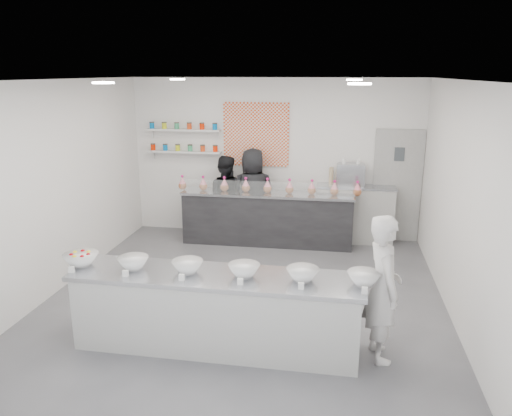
{
  "coord_description": "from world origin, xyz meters",
  "views": [
    {
      "loc": [
        1.24,
        -6.35,
        3.1
      ],
      "look_at": [
        0.09,
        0.4,
        1.22
      ],
      "focal_mm": 35.0,
      "sensor_mm": 36.0,
      "label": 1
    }
  ],
  "objects_px": {
    "prep_counter": "(216,311)",
    "espresso_machine": "(350,175)",
    "espresso_ledge": "(354,214)",
    "staff_left": "(225,197)",
    "back_bar": "(267,218)",
    "staff_right": "(253,194)",
    "woman_prep": "(383,288)"
  },
  "relations": [
    {
      "from": "prep_counter",
      "to": "espresso_machine",
      "type": "xyz_separation_m",
      "value": [
        1.52,
        4.09,
        0.81
      ]
    },
    {
      "from": "espresso_ledge",
      "to": "espresso_machine",
      "type": "height_order",
      "value": "espresso_machine"
    },
    {
      "from": "staff_left",
      "to": "back_bar",
      "type": "bearing_deg",
      "value": 166.14
    },
    {
      "from": "back_bar",
      "to": "espresso_machine",
      "type": "bearing_deg",
      "value": 14.67
    },
    {
      "from": "prep_counter",
      "to": "espresso_machine",
      "type": "bearing_deg",
      "value": 69.84
    },
    {
      "from": "espresso_machine",
      "to": "staff_right",
      "type": "height_order",
      "value": "staff_right"
    },
    {
      "from": "prep_counter",
      "to": "woman_prep",
      "type": "height_order",
      "value": "woman_prep"
    },
    {
      "from": "woman_prep",
      "to": "staff_left",
      "type": "relative_size",
      "value": 1.04
    },
    {
      "from": "prep_counter",
      "to": "back_bar",
      "type": "height_order",
      "value": "back_bar"
    },
    {
      "from": "back_bar",
      "to": "woman_prep",
      "type": "xyz_separation_m",
      "value": [
        1.8,
        -3.58,
        0.34
      ]
    },
    {
      "from": "prep_counter",
      "to": "staff_left",
      "type": "bearing_deg",
      "value": 101.9
    },
    {
      "from": "espresso_ledge",
      "to": "woman_prep",
      "type": "xyz_separation_m",
      "value": [
        0.21,
        -3.98,
        0.29
      ]
    },
    {
      "from": "espresso_ledge",
      "to": "staff_right",
      "type": "relative_size",
      "value": 0.83
    },
    {
      "from": "espresso_machine",
      "to": "staff_right",
      "type": "xyz_separation_m",
      "value": [
        -1.79,
        -0.15,
        -0.39
      ]
    },
    {
      "from": "espresso_ledge",
      "to": "staff_right",
      "type": "xyz_separation_m",
      "value": [
        -1.9,
        -0.15,
        0.34
      ]
    },
    {
      "from": "staff_right",
      "to": "staff_left",
      "type": "bearing_deg",
      "value": -13.84
    },
    {
      "from": "prep_counter",
      "to": "staff_right",
      "type": "bearing_deg",
      "value": 94.14
    },
    {
      "from": "espresso_ledge",
      "to": "staff_left",
      "type": "relative_size",
      "value": 0.91
    },
    {
      "from": "back_bar",
      "to": "woman_prep",
      "type": "distance_m",
      "value": 4.02
    },
    {
      "from": "back_bar",
      "to": "espresso_machine",
      "type": "height_order",
      "value": "espresso_machine"
    },
    {
      "from": "espresso_ledge",
      "to": "espresso_machine",
      "type": "xyz_separation_m",
      "value": [
        -0.11,
        0.0,
        0.73
      ]
    },
    {
      "from": "prep_counter",
      "to": "woman_prep",
      "type": "distance_m",
      "value": 1.88
    },
    {
      "from": "espresso_machine",
      "to": "woman_prep",
      "type": "bearing_deg",
      "value": -85.41
    },
    {
      "from": "espresso_ledge",
      "to": "staff_left",
      "type": "distance_m",
      "value": 2.46
    },
    {
      "from": "espresso_machine",
      "to": "staff_left",
      "type": "xyz_separation_m",
      "value": [
        -2.33,
        -0.15,
        -0.47
      ]
    },
    {
      "from": "espresso_machine",
      "to": "woman_prep",
      "type": "distance_m",
      "value": 4.02
    },
    {
      "from": "espresso_machine",
      "to": "staff_left",
      "type": "distance_m",
      "value": 2.38
    },
    {
      "from": "staff_left",
      "to": "espresso_ledge",
      "type": "bearing_deg",
      "value": -174.02
    },
    {
      "from": "woman_prep",
      "to": "staff_right",
      "type": "distance_m",
      "value": 4.37
    },
    {
      "from": "back_bar",
      "to": "espresso_ledge",
      "type": "xyz_separation_m",
      "value": [
        1.59,
        0.4,
        0.05
      ]
    },
    {
      "from": "woman_prep",
      "to": "espresso_ledge",
      "type": "bearing_deg",
      "value": -9.5
    },
    {
      "from": "staff_left",
      "to": "staff_right",
      "type": "distance_m",
      "value": 0.55
    }
  ]
}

